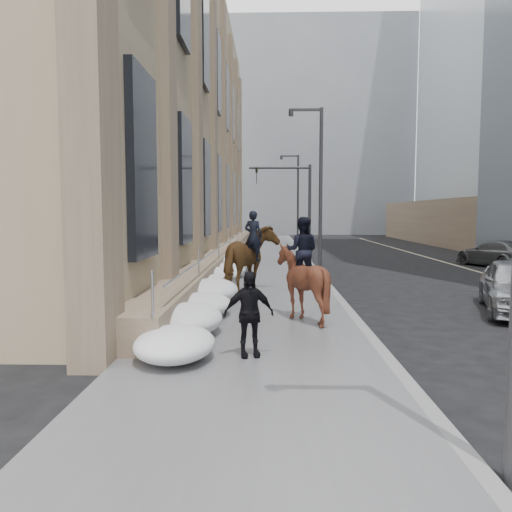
{
  "coord_description": "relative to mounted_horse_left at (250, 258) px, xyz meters",
  "views": [
    {
      "loc": [
        0.36,
        -11.06,
        2.85
      ],
      "look_at": [
        0.0,
        2.21,
        1.7
      ],
      "focal_mm": 35.0,
      "sensor_mm": 36.0,
      "label": 1
    }
  ],
  "objects": [
    {
      "name": "traffic_signal",
      "position": [
        2.37,
        16.26,
        2.69
      ],
      "size": [
        4.1,
        0.22,
        6.0
      ],
      "color": "#2D2D30",
      "rests_on": "ground"
    },
    {
      "name": "streetlight_far",
      "position": [
        3.03,
        28.26,
        3.26
      ],
      "size": [
        1.71,
        0.24,
        8.0
      ],
      "color": "#2D2D30",
      "rests_on": "ground"
    },
    {
      "name": "ground",
      "position": [
        0.29,
        -5.74,
        -1.32
      ],
      "size": [
        140.0,
        140.0,
        0.0
      ],
      "primitive_type": "plane",
      "color": "black",
      "rests_on": "ground"
    },
    {
      "name": "bg_building_mid",
      "position": [
        4.29,
        54.26,
        12.68
      ],
      "size": [
        30.0,
        12.0,
        28.0
      ],
      "primitive_type": "cube",
      "color": "slate",
      "rests_on": "ground"
    },
    {
      "name": "car_grey",
      "position": [
        12.65,
        9.64,
        -0.61
      ],
      "size": [
        3.33,
        5.25,
        1.42
      ],
      "primitive_type": "imported",
      "rotation": [
        0.0,
        0.0,
        3.44
      ],
      "color": "#505356",
      "rests_on": "ground"
    },
    {
      "name": "bg_building_far",
      "position": [
        -5.71,
        66.26,
        8.68
      ],
      "size": [
        24.0,
        12.0,
        20.0
      ],
      "primitive_type": "cube",
      "color": "gray",
      "rests_on": "ground"
    },
    {
      "name": "sidewalk",
      "position": [
        0.29,
        4.26,
        -1.26
      ],
      "size": [
        5.0,
        80.0,
        0.12
      ],
      "primitive_type": "cube",
      "color": "#535355",
      "rests_on": "ground"
    },
    {
      "name": "limestone_building",
      "position": [
        -4.96,
        14.22,
        7.59
      ],
      "size": [
        6.1,
        44.0,
        18.0
      ],
      "color": "#91805F",
      "rests_on": "ground"
    },
    {
      "name": "streetlight_mid",
      "position": [
        3.03,
        8.26,
        3.26
      ],
      "size": [
        1.71,
        0.24,
        8.0
      ],
      "color": "#2D2D30",
      "rests_on": "ground"
    },
    {
      "name": "lane_line",
      "position": [
        10.79,
        4.26,
        -1.31
      ],
      "size": [
        0.15,
        70.0,
        0.01
      ],
      "primitive_type": "cube",
      "color": "#BFB78C",
      "rests_on": "ground"
    },
    {
      "name": "curb",
      "position": [
        2.91,
        4.26,
        -1.26
      ],
      "size": [
        0.24,
        80.0,
        0.12
      ],
      "primitive_type": "cube",
      "color": "slate",
      "rests_on": "ground"
    },
    {
      "name": "mounted_horse_left",
      "position": [
        0.0,
        0.0,
        0.0
      ],
      "size": [
        2.12,
        2.99,
        2.81
      ],
      "rotation": [
        0.0,
        0.0,
        2.78
      ],
      "color": "#462D15",
      "rests_on": "sidewalk"
    },
    {
      "name": "mounted_horse_right",
      "position": [
        1.48,
        -4.22,
        -0.11
      ],
      "size": [
        1.86,
        2.02,
        2.63
      ],
      "rotation": [
        0.0,
        0.0,
        2.95
      ],
      "color": "#3F1D12",
      "rests_on": "sidewalk"
    },
    {
      "name": "snow_bank",
      "position": [
        -1.13,
        2.36,
        -0.85
      ],
      "size": [
        1.7,
        18.1,
        0.76
      ],
      "color": "silver",
      "rests_on": "sidewalk"
    },
    {
      "name": "pedestrian",
      "position": [
        0.26,
        -7.49,
        -0.38
      ],
      "size": [
        1.03,
        0.61,
        1.64
      ],
      "primitive_type": "imported",
      "rotation": [
        0.0,
        0.0,
        0.23
      ],
      "color": "black",
      "rests_on": "sidewalk"
    }
  ]
}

